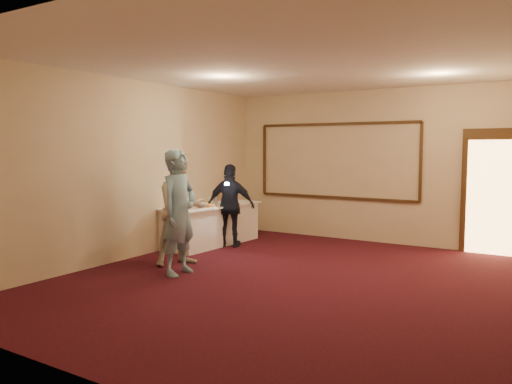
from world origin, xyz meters
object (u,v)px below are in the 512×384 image
Objects in this scene: cupcake_stand at (225,192)px; buffet_table at (211,224)px; guest at (231,206)px; pavlova_tray at (190,205)px; tart at (209,206)px; woman at (181,210)px; plate_stack_a at (213,200)px; man at (179,212)px; plate_stack_b at (227,199)px.

buffet_table is at bearing -73.29° from cupcake_stand.
pavlova_tray is at bearing 46.80° from guest.
woman reaches higher than tart.
buffet_table is at bearing -100.74° from plate_stack_a.
buffet_table is 2.37m from man.
plate_stack_a is 0.12× the size of guest.
plate_stack_a reaches higher than buffet_table.
plate_stack_b is at bearing -50.45° from cupcake_stand.
buffet_table is 0.88m from pavlova_tray.
plate_stack_b is at bearing 17.21° from man.
tart is at bearing -57.94° from buffet_table.
plate_stack_b is at bearing -64.14° from guest.
tart is at bearing 42.22° from woman.
cupcake_stand is at bearing 44.10° from woman.
woman reaches higher than buffet_table.
man is at bearing -64.67° from buffet_table.
cupcake_stand is 0.26× the size of woman.
guest is at bearing 63.56° from pavlova_tray.
plate_stack_b is 0.11× the size of man.
pavlova_tray is 2.82× the size of plate_stack_b.
guest reaches higher than plate_stack_b.
tart is 0.42m from guest.
guest reaches higher than buffet_table.
guest reaches higher than tart.
plate_stack_b reaches higher than plate_stack_a.
plate_stack_a is at bearing 117.56° from tart.
cupcake_stand is 1.09m from guest.
man reaches higher than woman.
man reaches higher than buffet_table.
man reaches higher than cupcake_stand.
pavlova_tray is at bearing 31.34° from man.
man is (1.23, -2.90, -0.01)m from cupcake_stand.
woman reaches higher than pavlova_tray.
tart is at bearing -62.44° from plate_stack_a.
guest is at bearing -47.39° from plate_stack_b.
guest is (0.71, -0.81, -0.16)m from cupcake_stand.
plate_stack_b is 0.11× the size of woman.
buffet_table is at bearing 97.23° from pavlova_tray.
man is at bearing -70.43° from plate_stack_b.
man reaches higher than plate_stack_b.
buffet_table is 0.58m from tart.
cupcake_stand is 2.56m from woman.
plate_stack_a is at bearing 44.68° from woman.
buffet_table is 11.90× the size of plate_stack_a.
plate_stack_b reaches higher than tart.
woman is at bearing -72.18° from tart.
cupcake_stand is 2.46× the size of plate_stack_a.
plate_stack_b is at bearing 38.82° from woman.
man is at bearing -66.11° from tart.
buffet_table is 1.43× the size of guest.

